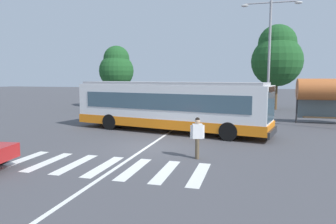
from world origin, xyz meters
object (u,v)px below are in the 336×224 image
Objects in this scene: city_transit_bus at (169,106)px; parked_car_white at (171,105)px; background_tree_right at (277,56)px; pedestrian_crossing_street at (197,136)px; twin_arm_street_lamp at (269,47)px; parked_car_teal at (201,105)px; background_tree_left at (116,67)px; parked_car_red at (231,106)px; bus_stop_shelter at (331,90)px.

city_transit_bus is 2.78× the size of parked_car_white.
background_tree_right reaches higher than parked_car_white.
twin_arm_street_lamp is at bearing 76.53° from pedestrian_crossing_street.
parked_car_teal is (-2.44, 16.14, -0.20)m from pedestrian_crossing_street.
city_transit_bus is 10.11m from parked_car_white.
background_tree_left is at bearing 154.71° from parked_car_white.
background_tree_left is at bearing 167.40° from parked_car_red.
city_transit_bus is 2.76× the size of parked_car_red.
parked_car_white is (-2.44, 9.78, -0.82)m from city_transit_bus.
pedestrian_crossing_street is (2.79, -5.95, -0.62)m from city_transit_bus.
bus_stop_shelter is (10.36, 5.91, 0.83)m from city_transit_bus.
background_tree_left is (-7.01, 3.31, 3.64)m from parked_car_white.
background_tree_left is at bearing 125.83° from city_transit_bus.
parked_car_red is at bearing 146.54° from twin_arm_street_lamp.
twin_arm_street_lamp is 1.08× the size of background_tree_right.
city_transit_bus is 10.23m from parked_car_teal.
background_tree_right is at bearing 64.73° from city_transit_bus.
background_tree_right reaches higher than pedestrian_crossing_street.
parked_car_teal is at bearing 156.85° from bus_stop_shelter.
bus_stop_shelter is at bearing -19.93° from background_tree_left.
city_transit_bus is 10.77m from parked_car_red.
twin_arm_street_lamp is (8.63, -1.54, 4.99)m from parked_car_white.
parked_car_white is 0.99× the size of parked_car_red.
city_transit_bus is 1.34× the size of twin_arm_street_lamp.
background_tree_right is (7.31, 15.49, 3.91)m from city_transit_bus.
background_tree_left reaches higher than bus_stop_shelter.
pedestrian_crossing_street is 22.90m from background_tree_left.
bus_stop_shelter is at bearing -29.17° from twin_arm_street_lamp.
pedestrian_crossing_street is at bearing -81.42° from parked_car_teal.
parked_car_teal is at bearing -177.81° from parked_car_red.
parked_car_red is 8.21m from background_tree_right.
city_transit_bus is 17.57m from background_tree_right.
city_transit_bus is at bearing -91.96° from parked_car_teal.
parked_car_teal is 0.67× the size of background_tree_left.
pedestrian_crossing_street is 0.38× the size of bus_stop_shelter.
pedestrian_crossing_street is 0.38× the size of parked_car_white.
parked_car_white is 12.25m from background_tree_right.
city_transit_bus is 16.39m from background_tree_left.
parked_car_white is 13.47m from bus_stop_shelter.
pedestrian_crossing_street is 16.58m from parked_car_white.
twin_arm_street_lamp is (3.40, 14.19, 4.79)m from pedestrian_crossing_street.
parked_car_red is 6.23m from twin_arm_street_lamp.
pedestrian_crossing_street reaches higher than parked_car_white.
bus_stop_shelter is at bearing 57.44° from pedestrian_crossing_street.
background_tree_left reaches higher than parked_car_white.
parked_car_red is at bearing -12.60° from background_tree_left.
parked_car_red is at bearing 2.19° from parked_car_teal.
twin_arm_street_lamp reaches higher than background_tree_right.
parked_car_teal is 7.92m from twin_arm_street_lamp.
city_transit_bus is at bearing 115.08° from pedestrian_crossing_street.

